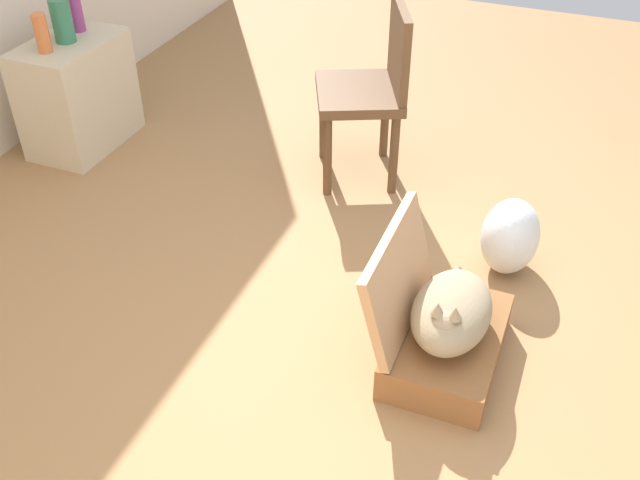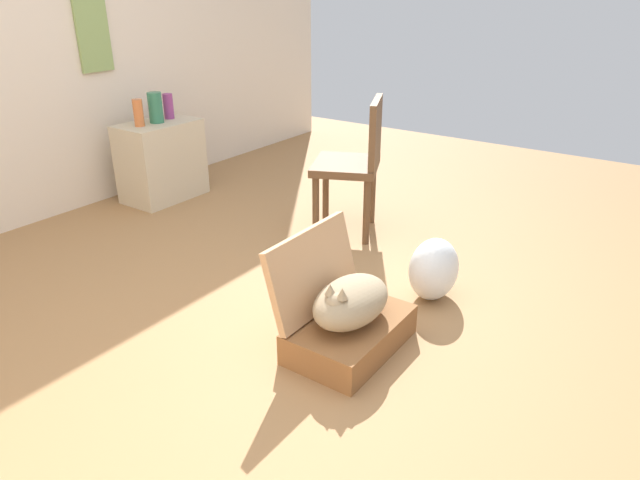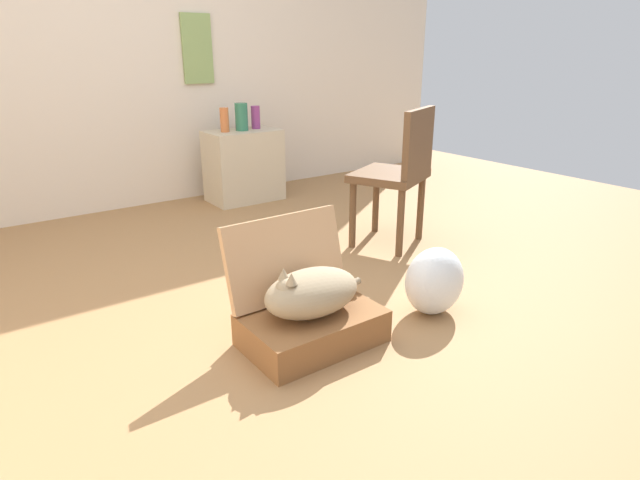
% 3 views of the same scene
% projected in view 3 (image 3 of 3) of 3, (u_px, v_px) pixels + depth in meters
% --- Properties ---
extents(ground_plane, '(7.68, 7.68, 0.00)m').
position_uv_depth(ground_plane, '(285.00, 302.00, 2.67)').
color(ground_plane, '#9E7247').
rests_on(ground_plane, ground).
extents(wall_back, '(6.40, 0.15, 2.60)m').
position_uv_depth(wall_back, '(120.00, 37.00, 3.95)').
color(wall_back, beige).
rests_on(wall_back, ground).
extents(suitcase_base, '(0.58, 0.38, 0.15)m').
position_uv_depth(suitcase_base, '(312.00, 328.00, 2.28)').
color(suitcase_base, brown).
rests_on(suitcase_base, ground).
extents(suitcase_lid, '(0.58, 0.13, 0.38)m').
position_uv_depth(suitcase_lid, '(286.00, 258.00, 2.35)').
color(suitcase_lid, tan).
rests_on(suitcase_lid, suitcase_base).
extents(cat, '(0.52, 0.28, 0.23)m').
position_uv_depth(cat, '(311.00, 292.00, 2.22)').
color(cat, '#998466').
rests_on(cat, suitcase_base).
extents(plastic_bag_white, '(0.31, 0.24, 0.33)m').
position_uv_depth(plastic_bag_white, '(434.00, 281.00, 2.52)').
color(plastic_bag_white, silver).
rests_on(plastic_bag_white, ground).
extents(side_table, '(0.59, 0.37, 0.59)m').
position_uv_depth(side_table, '(244.00, 166.00, 4.41)').
color(side_table, beige).
rests_on(side_table, ground).
extents(vase_tall, '(0.07, 0.07, 0.19)m').
position_uv_depth(vase_tall, '(224.00, 120.00, 4.20)').
color(vase_tall, '#CC6B38').
rests_on(vase_tall, side_table).
extents(vase_short, '(0.07, 0.07, 0.18)m').
position_uv_depth(vase_short, '(256.00, 117.00, 4.38)').
color(vase_short, '#8C387A').
rests_on(vase_short, side_table).
extents(vase_round, '(0.10, 0.10, 0.22)m').
position_uv_depth(vase_round, '(241.00, 117.00, 4.27)').
color(vase_round, '#2D7051').
rests_on(vase_round, side_table).
extents(chair, '(0.58, 0.56, 0.88)m').
position_uv_depth(chair, '(399.00, 171.00, 3.30)').
color(chair, brown).
rests_on(chair, ground).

